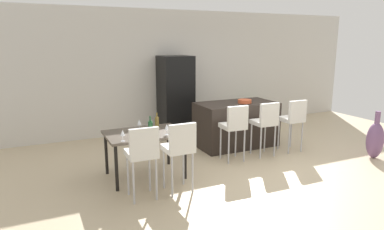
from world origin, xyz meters
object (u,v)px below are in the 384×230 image
at_px(bar_chair_middle, 266,121).
at_px(fruit_bowl, 245,101).
at_px(dining_chair_far, 180,146).
at_px(bar_chair_right, 293,117).
at_px(dining_table, 144,137).
at_px(wine_glass_middle, 167,127).
at_px(wine_glass_right, 139,122).
at_px(potted_plant, 254,111).
at_px(wine_glass_left, 123,133).
at_px(dining_chair_near, 142,151).
at_px(kitchen_island, 236,124).
at_px(wine_bottle_end, 150,128).
at_px(floor_vase, 375,140).
at_px(refrigerator, 176,95).
at_px(wine_bottle_far, 157,124).
at_px(bar_chair_left, 235,124).

height_order(bar_chair_middle, fruit_bowl, bar_chair_middle).
bearing_deg(dining_chair_far, bar_chair_right, 16.05).
xyz_separation_m(dining_table, wine_glass_middle, (0.28, -0.28, 0.20)).
relative_size(wine_glass_right, potted_plant, 0.29).
relative_size(wine_glass_left, potted_plant, 0.29).
height_order(wine_glass_left, fruit_bowl, fruit_bowl).
bearing_deg(bar_chair_right, dining_chair_near, -166.50).
relative_size(wine_glass_middle, fruit_bowl, 0.62).
xyz_separation_m(kitchen_island, wine_glass_middle, (-1.97, -1.11, 0.40)).
bearing_deg(wine_bottle_end, floor_vase, -10.14).
distance_m(dining_table, wine_glass_right, 0.28).
distance_m(kitchen_island, refrigerator, 1.70).
relative_size(wine_glass_left, wine_glass_right, 1.00).
height_order(dining_chair_far, wine_bottle_end, dining_chair_far).
bearing_deg(potted_plant, wine_bottle_end, -146.10).
relative_size(bar_chair_right, dining_table, 0.86).
bearing_deg(wine_glass_right, refrigerator, 54.24).
bearing_deg(wine_glass_middle, kitchen_island, 29.32).
height_order(dining_table, floor_vase, floor_vase).
relative_size(dining_chair_far, potted_plant, 1.74).
xyz_separation_m(fruit_bowl, potted_plant, (1.34, 1.53, -0.60)).
height_order(dining_chair_near, refrigerator, refrigerator).
relative_size(wine_bottle_end, wine_bottle_far, 0.99).
bearing_deg(wine_glass_left, kitchen_island, 23.55).
relative_size(wine_bottle_end, potted_plant, 0.50).
height_order(wine_glass_left, wine_glass_right, same).
bearing_deg(wine_bottle_far, potted_plant, 33.07).
relative_size(bar_chair_right, wine_glass_left, 6.03).
relative_size(wine_bottle_end, wine_glass_right, 1.75).
bearing_deg(dining_chair_near, potted_plant, 37.38).
bearing_deg(refrigerator, bar_chair_left, -84.60).
height_order(wine_bottle_end, wine_glass_right, wine_bottle_end).
bearing_deg(dining_table, bar_chair_left, 0.22).
height_order(kitchen_island, refrigerator, refrigerator).
xyz_separation_m(dining_table, floor_vase, (4.19, -0.96, -0.31)).
xyz_separation_m(dining_chair_far, fruit_bowl, (2.11, 1.53, 0.26)).
xyz_separation_m(dining_table, fruit_bowl, (2.39, 0.74, 0.29)).
relative_size(wine_glass_right, fruit_bowl, 0.62).
xyz_separation_m(bar_chair_right, floor_vase, (1.14, -0.97, -0.35)).
xyz_separation_m(bar_chair_right, wine_bottle_end, (-3.02, -0.22, 0.16)).
bearing_deg(potted_plant, wine_glass_middle, -143.60).
xyz_separation_m(bar_chair_right, dining_chair_far, (-2.78, -0.80, 0.00)).
bearing_deg(wine_glass_middle, wine_glass_right, 122.57).
xyz_separation_m(bar_chair_middle, fruit_bowl, (0.01, 0.73, 0.26)).
bearing_deg(dining_chair_near, bar_chair_left, 22.10).
height_order(wine_bottle_end, wine_glass_left, wine_bottle_end).
distance_m(wine_bottle_end, wine_bottle_far, 0.25).
height_order(bar_chair_left, refrigerator, refrigerator).
relative_size(kitchen_island, potted_plant, 2.71).
bearing_deg(dining_table, wine_glass_right, 96.73).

